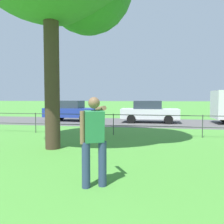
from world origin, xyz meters
name	(u,v)px	position (x,y,z in m)	size (l,w,h in m)	color
street_strip	(156,123)	(0.00, 18.99, 0.00)	(80.00, 6.07, 0.01)	#565454
park_fence	(156,121)	(0.00, 13.12, 0.67)	(35.47, 0.04, 1.00)	#333833
person_thrower	(94,139)	(-1.22, 6.91, 0.94)	(0.47, 0.87, 1.73)	navy
car_blue_far_left	(71,111)	(-6.34, 19.15, 0.78)	(4.06, 1.92, 1.54)	#233899
car_white_far_right	(149,112)	(-0.46, 19.04, 0.78)	(4.01, 1.84, 1.54)	silver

